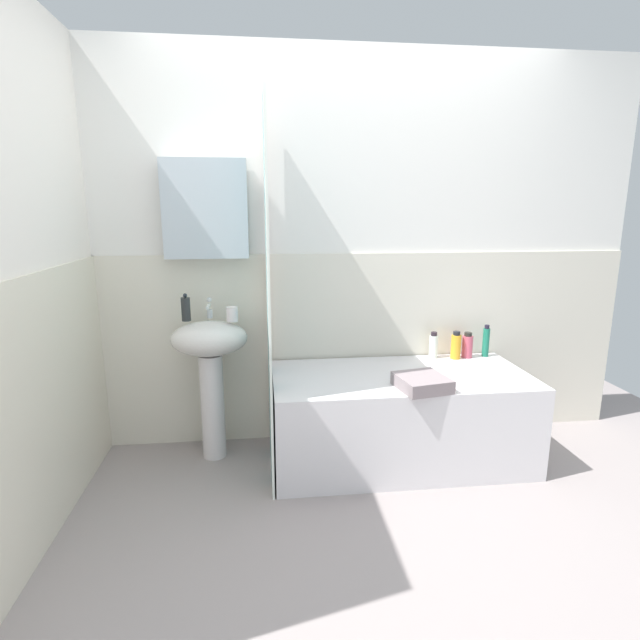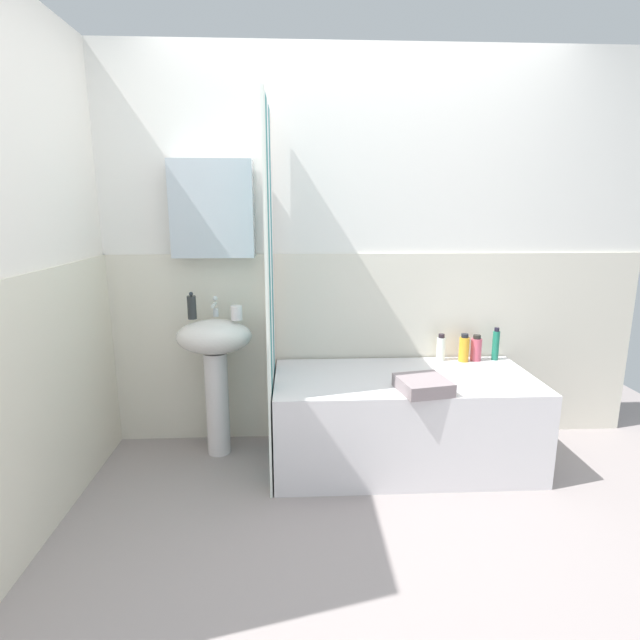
{
  "view_description": "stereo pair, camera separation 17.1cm",
  "coord_description": "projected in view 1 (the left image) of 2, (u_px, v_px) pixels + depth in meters",
  "views": [
    {
      "loc": [
        -0.56,
        -1.8,
        1.47
      ],
      "look_at": [
        -0.27,
        0.69,
        0.91
      ],
      "focal_mm": 27.87,
      "sensor_mm": 36.0,
      "label": 1
    },
    {
      "loc": [
        -0.39,
        -1.81,
        1.47
      ],
      "look_at": [
        -0.27,
        0.69,
        0.91
      ],
      "focal_mm": 27.87,
      "sensor_mm": 36.0,
      "label": 2
    }
  ],
  "objects": [
    {
      "name": "shower_curtain",
      "position": [
        268.0,
        298.0,
        2.69
      ],
      "size": [
        0.01,
        0.71,
        2.0
      ],
      "color": "white",
      "rests_on": "ground_plane"
    },
    {
      "name": "soap_dispenser",
      "position": [
        186.0,
        309.0,
        2.85
      ],
      "size": [
        0.05,
        0.05,
        0.16
      ],
      "color": "#272A2C",
      "rests_on": "sink"
    },
    {
      "name": "ground_plane",
      "position": [
        401.0,
        563.0,
        2.14
      ],
      "size": [
        4.8,
        5.6,
        0.04
      ],
      "primitive_type": "cube",
      "color": "gray"
    },
    {
      "name": "faucet",
      "position": [
        209.0,
        308.0,
        2.91
      ],
      "size": [
        0.03,
        0.12,
        0.12
      ],
      "color": "silver",
      "rests_on": "sink"
    },
    {
      "name": "wall_back_tiled",
      "position": [
        343.0,
        263.0,
        3.1
      ],
      "size": [
        3.6,
        0.18,
        2.4
      ],
      "color": "white",
      "rests_on": "ground_plane"
    },
    {
      "name": "lotion_bottle",
      "position": [
        433.0,
        346.0,
        3.18
      ],
      "size": [
        0.05,
        0.05,
        0.17
      ],
      "color": "white",
      "rests_on": "bathtub"
    },
    {
      "name": "conditioner_bottle",
      "position": [
        486.0,
        342.0,
        3.21
      ],
      "size": [
        0.04,
        0.04,
        0.21
      ],
      "color": "#1C7357",
      "rests_on": "bathtub"
    },
    {
      "name": "towel_folded",
      "position": [
        422.0,
        383.0,
        2.64
      ],
      "size": [
        0.29,
        0.3,
        0.07
      ],
      "primitive_type": "cube",
      "rotation": [
        0.0,
        0.0,
        0.19
      ],
      "color": "gray",
      "rests_on": "bathtub"
    },
    {
      "name": "bathtub",
      "position": [
        399.0,
        417.0,
        2.94
      ],
      "size": [
        1.48,
        0.71,
        0.53
      ],
      "primitive_type": "cube",
      "color": "silver",
      "rests_on": "ground_plane"
    },
    {
      "name": "toothbrush_cup",
      "position": [
        232.0,
        314.0,
        2.85
      ],
      "size": [
        0.07,
        0.07,
        0.08
      ],
      "primitive_type": "cylinder",
      "color": "white",
      "rests_on": "sink"
    },
    {
      "name": "body_wash_bottle",
      "position": [
        456.0,
        346.0,
        3.16
      ],
      "size": [
        0.06,
        0.06,
        0.18
      ],
      "color": "gold",
      "rests_on": "bathtub"
    },
    {
      "name": "shampoo_bottle",
      "position": [
        467.0,
        346.0,
        3.19
      ],
      "size": [
        0.07,
        0.07,
        0.17
      ],
      "color": "#C75065",
      "rests_on": "bathtub"
    },
    {
      "name": "wall_left_tiled",
      "position": [
        16.0,
        297.0,
        2.04
      ],
      "size": [
        0.07,
        1.81,
        2.4
      ],
      "color": "white",
      "rests_on": "ground_plane"
    },
    {
      "name": "sink",
      "position": [
        210.0,
        359.0,
        2.89
      ],
      "size": [
        0.44,
        0.34,
        0.84
      ],
      "color": "silver",
      "rests_on": "ground_plane"
    }
  ]
}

